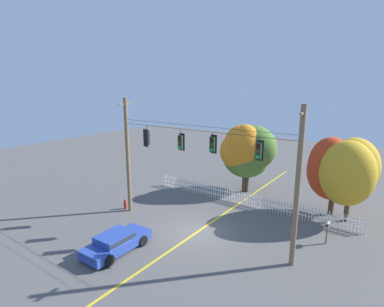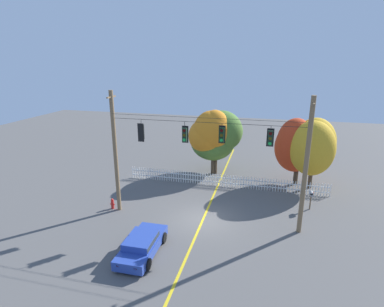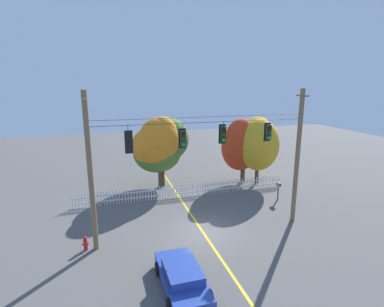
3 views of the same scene
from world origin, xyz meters
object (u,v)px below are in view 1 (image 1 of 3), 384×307
Objects in this scene: traffic_signal_northbound_secondary at (259,151)px; autumn_oak_far_east at (331,169)px; autumn_maple_far_west at (350,171)px; autumn_maple_mid at (249,153)px; fire_hydrant at (125,204)px; traffic_signal_eastbound_side at (213,144)px; traffic_signal_westbound_side at (147,138)px; autumn_maple_near_fence at (242,148)px; parked_car at (116,242)px; roadside_mailbox at (328,226)px; traffic_signal_southbound_primary at (181,142)px.

traffic_signal_northbound_secondary reaches higher than autumn_oak_far_east.
autumn_maple_mid is at bearing 167.54° from autumn_maple_far_west.
fire_hydrant is (-6.11, -9.53, -3.17)m from autumn_maple_mid.
autumn_oak_far_east is at bearing 58.19° from traffic_signal_eastbound_side.
autumn_maple_far_west is 7.52× the size of fire_hydrant.
traffic_signal_westbound_side is 0.25× the size of autumn_oak_far_east.
autumn_maple_near_fence is at bearing 71.00° from traffic_signal_westbound_side.
parked_car is 2.94× the size of roadside_mailbox.
autumn_maple_near_fence is 7.81× the size of fire_hydrant.
traffic_signal_southbound_primary is 9.09m from autumn_maple_near_fence.
autumn_oak_far_east is 5.54m from roadside_mailbox.
autumn_maple_near_fence is (-2.35, 8.90, -2.02)m from traffic_signal_eastbound_side.
traffic_signal_southbound_primary is at bearing -180.00° from traffic_signal_northbound_secondary.
traffic_signal_westbound_side reaches higher than autumn_maple_mid.
traffic_signal_eastbound_side is at bearing -78.50° from autumn_maple_mid.
parked_car is at bearing -95.72° from autumn_maple_near_fence.
autumn_oak_far_east is at bearing 47.73° from traffic_signal_southbound_primary.
autumn_maple_far_west is at bearing 40.44° from traffic_signal_southbound_primary.
traffic_signal_westbound_side is at bearing -179.63° from traffic_signal_southbound_primary.
fire_hydrant is 0.56× the size of roadside_mailbox.
traffic_signal_westbound_side is 3.00m from traffic_signal_southbound_primary.
traffic_signal_westbound_side reaches higher than fire_hydrant.
autumn_maple_far_west is (3.58, 7.65, -2.32)m from traffic_signal_northbound_secondary.
autumn_maple_mid is at bearing 143.41° from roadside_mailbox.
traffic_signal_northbound_secondary is 0.22× the size of autumn_oak_far_east.
traffic_signal_westbound_side is 0.24× the size of autumn_maple_mid.
autumn_maple_mid is 8.70m from autumn_maple_far_west.
traffic_signal_southbound_primary is at bearing -132.27° from autumn_oak_far_east.
traffic_signal_westbound_side is at bearing -147.37° from autumn_maple_far_west.
autumn_maple_near_fence is 11.20m from fire_hydrant.
parked_car reaches higher than fire_hydrant.
fire_hydrant is at bearing -122.59° from autumn_maple_near_fence.
autumn_maple_near_fence reaches higher than parked_car.
autumn_oak_far_east is 1.41× the size of parked_car.
traffic_signal_southbound_primary is 0.23× the size of autumn_maple_near_fence.
traffic_signal_eastbound_side is 9.88m from fire_hydrant.
roadside_mailbox is (-0.33, -4.18, -2.62)m from autumn_maple_far_west.
fire_hydrant is (-2.62, 0.01, -5.61)m from traffic_signal_westbound_side.
traffic_signal_southbound_primary is 0.34× the size of parked_car.
traffic_signal_westbound_side is 1.04× the size of roadside_mailbox.
autumn_maple_mid is at bearing 101.50° from traffic_signal_eastbound_side.
fire_hydrant is (-5.69, -8.90, -3.72)m from autumn_maple_near_fence.
autumn_maple_far_west is (8.91, -1.25, -0.32)m from autumn_maple_near_fence.
traffic_signal_eastbound_side is at bearing -130.59° from autumn_maple_far_west.
traffic_signal_eastbound_side is (5.42, 0.02, 0.13)m from traffic_signal_westbound_side.
traffic_signal_westbound_side is 0.24× the size of autumn_maple_near_fence.
autumn_maple_far_west is at bearing 64.89° from traffic_signal_northbound_secondary.
traffic_signal_northbound_secondary is 1.64× the size of fire_hydrant.
traffic_signal_southbound_primary is 1.08× the size of traffic_signal_northbound_secondary.
autumn_maple_mid is 14.59m from parked_car.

